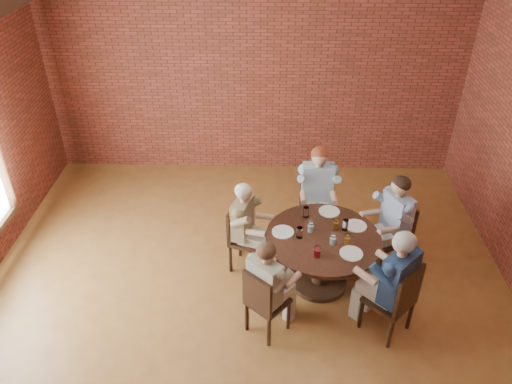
{
  "coord_description": "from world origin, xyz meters",
  "views": [
    {
      "loc": [
        0.24,
        -3.91,
        4.41
      ],
      "look_at": [
        0.1,
        1.0,
        1.13
      ],
      "focal_mm": 35.0,
      "sensor_mm": 36.0,
      "label": 1
    }
  ],
  "objects_px": {
    "diner_a": "(391,224)",
    "chair_c": "(241,235)",
    "dining_table": "(322,251)",
    "chair_b": "(316,201)",
    "chair_a": "(395,232)",
    "diner_b": "(317,194)",
    "diner_d": "(268,288)",
    "diner_e": "(392,283)",
    "diner_c": "(247,228)",
    "chair_d": "(263,301)",
    "chair_e": "(397,299)",
    "smartphone": "(348,253)"
  },
  "relations": [
    {
      "from": "chair_c",
      "to": "diner_d",
      "type": "relative_size",
      "value": 0.71
    },
    {
      "from": "chair_b",
      "to": "chair_e",
      "type": "relative_size",
      "value": 0.99
    },
    {
      "from": "diner_a",
      "to": "chair_c",
      "type": "relative_size",
      "value": 1.48
    },
    {
      "from": "diner_b",
      "to": "diner_d",
      "type": "height_order",
      "value": "diner_b"
    },
    {
      "from": "dining_table",
      "to": "diner_e",
      "type": "xyz_separation_m",
      "value": [
        0.67,
        -0.68,
        0.15
      ]
    },
    {
      "from": "chair_d",
      "to": "chair_e",
      "type": "bearing_deg",
      "value": -137.06
    },
    {
      "from": "diner_e",
      "to": "chair_a",
      "type": "bearing_deg",
      "value": -149.02
    },
    {
      "from": "chair_a",
      "to": "smartphone",
      "type": "xyz_separation_m",
      "value": [
        -0.7,
        -0.71,
        0.25
      ]
    },
    {
      "from": "diner_c",
      "to": "chair_e",
      "type": "bearing_deg",
      "value": -103.95
    },
    {
      "from": "chair_c",
      "to": "diner_e",
      "type": "relative_size",
      "value": 0.65
    },
    {
      "from": "chair_e",
      "to": "chair_c",
      "type": "bearing_deg",
      "value": -76.7
    },
    {
      "from": "chair_d",
      "to": "chair_e",
      "type": "relative_size",
      "value": 0.93
    },
    {
      "from": "diner_e",
      "to": "chair_d",
      "type": "bearing_deg",
      "value": -40.1
    },
    {
      "from": "dining_table",
      "to": "diner_a",
      "type": "distance_m",
      "value": 0.97
    },
    {
      "from": "diner_c",
      "to": "chair_e",
      "type": "relative_size",
      "value": 1.3
    },
    {
      "from": "diner_e",
      "to": "diner_c",
      "type": "bearing_deg",
      "value": -76.59
    },
    {
      "from": "diner_a",
      "to": "diner_c",
      "type": "height_order",
      "value": "diner_a"
    },
    {
      "from": "chair_b",
      "to": "chair_a",
      "type": "bearing_deg",
      "value": -34.42
    },
    {
      "from": "diner_e",
      "to": "smartphone",
      "type": "bearing_deg",
      "value": -87.97
    },
    {
      "from": "diner_b",
      "to": "diner_d",
      "type": "bearing_deg",
      "value": -110.15
    },
    {
      "from": "chair_c",
      "to": "diner_c",
      "type": "bearing_deg",
      "value": -90.0
    },
    {
      "from": "chair_a",
      "to": "diner_a",
      "type": "height_order",
      "value": "diner_a"
    },
    {
      "from": "chair_d",
      "to": "chair_e",
      "type": "xyz_separation_m",
      "value": [
        1.42,
        0.05,
        0.03
      ]
    },
    {
      "from": "diner_c",
      "to": "smartphone",
      "type": "bearing_deg",
      "value": -98.36
    },
    {
      "from": "diner_a",
      "to": "chair_b",
      "type": "relative_size",
      "value": 1.39
    },
    {
      "from": "chair_a",
      "to": "diner_d",
      "type": "xyz_separation_m",
      "value": [
        -1.59,
        -1.16,
        0.12
      ]
    },
    {
      "from": "diner_c",
      "to": "diner_d",
      "type": "height_order",
      "value": "diner_d"
    },
    {
      "from": "dining_table",
      "to": "diner_c",
      "type": "distance_m",
      "value": 0.96
    },
    {
      "from": "chair_b",
      "to": "diner_d",
      "type": "distance_m",
      "value": 1.93
    },
    {
      "from": "diner_a",
      "to": "chair_c",
      "type": "bearing_deg",
      "value": -112.15
    },
    {
      "from": "dining_table",
      "to": "chair_d",
      "type": "bearing_deg",
      "value": -131.04
    },
    {
      "from": "chair_b",
      "to": "diner_a",
      "type": "bearing_deg",
      "value": -38.12
    },
    {
      "from": "chair_b",
      "to": "chair_c",
      "type": "bearing_deg",
      "value": -142.22
    },
    {
      "from": "dining_table",
      "to": "smartphone",
      "type": "xyz_separation_m",
      "value": [
        0.25,
        -0.28,
        0.23
      ]
    },
    {
      "from": "diner_d",
      "to": "chair_e",
      "type": "bearing_deg",
      "value": -139.33
    },
    {
      "from": "chair_b",
      "to": "chair_d",
      "type": "bearing_deg",
      "value": -110.02
    },
    {
      "from": "diner_a",
      "to": "chair_d",
      "type": "distance_m",
      "value": 1.96
    },
    {
      "from": "chair_c",
      "to": "diner_e",
      "type": "distance_m",
      "value": 1.94
    },
    {
      "from": "chair_c",
      "to": "chair_b",
      "type": "bearing_deg",
      "value": -33.97
    },
    {
      "from": "diner_b",
      "to": "diner_e",
      "type": "bearing_deg",
      "value": -68.0
    },
    {
      "from": "diner_c",
      "to": "smartphone",
      "type": "distance_m",
      "value": 1.31
    },
    {
      "from": "dining_table",
      "to": "chair_a",
      "type": "height_order",
      "value": "chair_a"
    },
    {
      "from": "diner_d",
      "to": "diner_e",
      "type": "height_order",
      "value": "diner_e"
    },
    {
      "from": "diner_c",
      "to": "chair_e",
      "type": "xyz_separation_m",
      "value": [
        1.64,
        -1.04,
        -0.11
      ]
    },
    {
      "from": "diner_d",
      "to": "diner_c",
      "type": "bearing_deg",
      "value": -34.25
    },
    {
      "from": "dining_table",
      "to": "diner_e",
      "type": "bearing_deg",
      "value": -45.22
    },
    {
      "from": "diner_b",
      "to": "smartphone",
      "type": "xyz_separation_m",
      "value": [
        0.25,
        -1.28,
        0.08
      ]
    },
    {
      "from": "chair_a",
      "to": "chair_c",
      "type": "bearing_deg",
      "value": -111.21
    },
    {
      "from": "diner_a",
      "to": "diner_d",
      "type": "relative_size",
      "value": 1.06
    },
    {
      "from": "diner_c",
      "to": "diner_a",
      "type": "bearing_deg",
      "value": -68.65
    }
  ]
}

